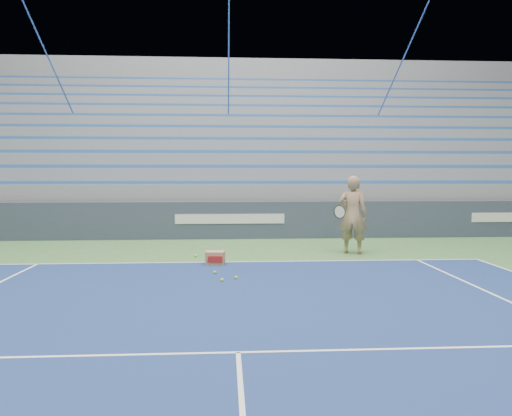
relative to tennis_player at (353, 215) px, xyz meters
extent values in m
cube|color=white|center=(-2.92, -1.05, -0.92)|extent=(10.97, 0.05, 0.00)
cube|color=white|center=(-2.92, -6.53, -0.92)|extent=(8.23, 0.05, 0.00)
cube|color=#363D52|center=(-2.92, 2.95, -0.39)|extent=(30.00, 0.30, 1.10)
cube|color=white|center=(-2.92, 2.79, -0.34)|extent=(3.20, 0.02, 0.28)
cube|color=gray|center=(-2.92, 7.50, -0.39)|extent=(30.00, 8.50, 1.10)
cube|color=gray|center=(-2.92, 7.50, 0.41)|extent=(30.00, 8.50, 0.50)
cube|color=#2F60AB|center=(-2.92, 3.63, 0.72)|extent=(29.60, 0.42, 0.11)
cube|color=gray|center=(-2.92, 7.93, 0.91)|extent=(30.00, 7.65, 0.50)
cube|color=#2F60AB|center=(-2.92, 4.48, 1.22)|extent=(29.60, 0.42, 0.11)
cube|color=gray|center=(-2.92, 8.35, 1.41)|extent=(30.00, 6.80, 0.50)
cube|color=#2F60AB|center=(-2.92, 5.33, 1.72)|extent=(29.60, 0.42, 0.11)
cube|color=gray|center=(-2.92, 8.78, 1.91)|extent=(30.00, 5.95, 0.50)
cube|color=#2F60AB|center=(-2.92, 6.18, 2.22)|extent=(29.60, 0.42, 0.11)
cube|color=gray|center=(-2.92, 9.20, 2.41)|extent=(30.00, 5.10, 0.50)
cube|color=#2F60AB|center=(-2.92, 7.03, 2.72)|extent=(29.60, 0.42, 0.11)
cube|color=gray|center=(-2.92, 9.63, 2.91)|extent=(30.00, 4.25, 0.50)
cube|color=#2F60AB|center=(-2.92, 7.88, 3.22)|extent=(29.60, 0.42, 0.11)
cube|color=gray|center=(-2.92, 10.05, 3.41)|extent=(30.00, 3.40, 0.50)
cube|color=#2F60AB|center=(-2.92, 8.73, 3.72)|extent=(29.60, 0.42, 0.11)
cube|color=gray|center=(-2.92, 10.48, 3.91)|extent=(30.00, 2.55, 0.50)
cube|color=#2F60AB|center=(-2.92, 9.58, 4.22)|extent=(29.60, 0.42, 0.11)
cube|color=gray|center=(-2.92, 10.90, 4.41)|extent=(30.00, 1.70, 0.50)
cube|color=#2F60AB|center=(-2.92, 10.43, 4.72)|extent=(29.60, 0.42, 0.11)
cube|color=gray|center=(-2.92, 11.33, 4.91)|extent=(30.00, 0.85, 0.50)
cube|color=#2F60AB|center=(-2.92, 11.28, 5.22)|extent=(29.60, 0.42, 0.11)
cube|color=gray|center=(-2.92, 12.05, 2.71)|extent=(31.00, 0.40, 7.30)
cylinder|color=#335BB2|center=(-8.92, 7.50, 3.66)|extent=(0.05, 8.53, 5.04)
cylinder|color=#335BB2|center=(-2.92, 7.50, 3.66)|extent=(0.05, 8.53, 5.04)
cylinder|color=#335BB2|center=(3.08, 7.50, 3.66)|extent=(0.05, 8.53, 5.04)
imported|color=tan|center=(0.00, 0.00, 0.00)|extent=(0.81, 0.69, 1.88)
cylinder|color=black|center=(-0.35, -0.25, 0.01)|extent=(0.12, 0.27, 0.08)
cylinder|color=beige|center=(-0.45, -0.53, 0.11)|extent=(0.29, 0.16, 0.28)
torus|color=black|center=(-0.45, -0.53, 0.11)|extent=(0.31, 0.18, 0.30)
cube|color=#AD8154|center=(-3.28, -1.32, -0.79)|extent=(0.42, 0.33, 0.29)
cube|color=#B21E19|center=(-3.28, -1.47, -0.79)|extent=(0.31, 0.05, 0.13)
sphere|color=#A9DF2D|center=(-3.26, -2.30, -0.90)|extent=(0.07, 0.07, 0.07)
sphere|color=#A9DF2D|center=(-3.75, -0.32, -0.90)|extent=(0.07, 0.07, 0.07)
sphere|color=#A9DF2D|center=(-3.12, -2.98, -0.90)|extent=(0.07, 0.07, 0.07)
sphere|color=#A9DF2D|center=(-2.87, -2.79, -0.90)|extent=(0.07, 0.07, 0.07)
camera|label=1|loc=(-3.05, -11.77, 1.00)|focal=35.00mm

